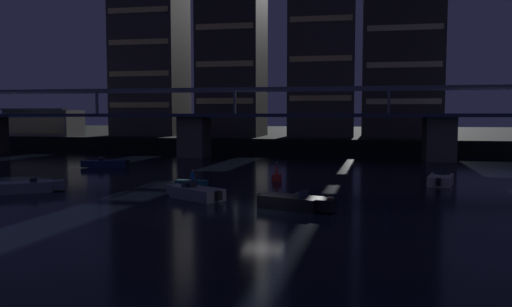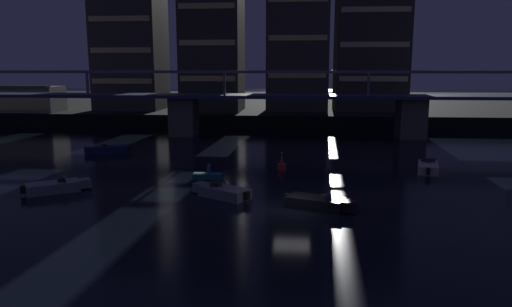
% 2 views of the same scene
% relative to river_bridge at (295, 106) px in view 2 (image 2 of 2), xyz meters
% --- Properties ---
extents(ground_plane, '(400.00, 400.00, 0.00)m').
position_rel_river_bridge_xyz_m(ground_plane, '(0.00, -36.38, -4.36)').
color(ground_plane, black).
extents(far_riverbank, '(240.00, 80.00, 2.20)m').
position_rel_river_bridge_xyz_m(far_riverbank, '(0.00, 48.01, -3.26)').
color(far_riverbank, black).
rests_on(far_riverbank, ground).
extents(river_bridge, '(103.01, 6.40, 9.38)m').
position_rel_river_bridge_xyz_m(river_bridge, '(0.00, 0.00, 0.00)').
color(river_bridge, '#605B51').
rests_on(river_bridge, ground).
extents(tower_west_low, '(11.66, 10.49, 27.08)m').
position_rel_river_bridge_xyz_m(tower_west_low, '(-30.35, 19.05, 11.23)').
color(tower_west_low, '#423D38').
rests_on(tower_west_low, far_riverbank).
extents(tower_west_tall, '(10.11, 11.21, 29.69)m').
position_rel_river_bridge_xyz_m(tower_west_tall, '(-14.60, 16.42, 12.54)').
color(tower_west_tall, '#38332D').
rests_on(tower_west_tall, far_riverbank).
extents(tower_central, '(10.80, 9.76, 32.07)m').
position_rel_river_bridge_xyz_m(tower_central, '(0.19, 19.74, 13.73)').
color(tower_central, '#423D38').
rests_on(tower_central, far_riverbank).
extents(tower_east_tall, '(12.52, 8.45, 29.26)m').
position_rel_river_bridge_xyz_m(tower_east_tall, '(13.18, 19.82, 12.32)').
color(tower_east_tall, '#38332D').
rests_on(tower_east_tall, far_riverbank).
extents(waterfront_pavilion, '(12.40, 7.40, 4.70)m').
position_rel_river_bridge_xyz_m(waterfront_pavilion, '(-47.14, 11.91, 0.08)').
color(waterfront_pavilion, '#B2AD9E').
rests_on(waterfront_pavilion, far_riverbank).
extents(speedboat_near_left, '(5.12, 3.00, 1.16)m').
position_rel_river_bridge_xyz_m(speedboat_near_left, '(-21.46, -15.31, -3.94)').
color(speedboat_near_left, '#19234C').
rests_on(speedboat_near_left, ground).
extents(speedboat_near_center, '(4.75, 3.89, 1.16)m').
position_rel_river_bridge_xyz_m(speedboat_near_center, '(-18.75, -32.87, -3.94)').
color(speedboat_near_center, gray).
rests_on(speedboat_near_center, ground).
extents(speedboat_near_right, '(2.70, 5.20, 1.16)m').
position_rel_river_bridge_xyz_m(speedboat_near_right, '(12.75, -22.44, -3.94)').
color(speedboat_near_right, beige).
rests_on(speedboat_near_right, ground).
extents(speedboat_mid_left, '(5.09, 3.07, 1.16)m').
position_rel_river_bridge_xyz_m(speedboat_mid_left, '(1.84, -35.69, -3.94)').
color(speedboat_mid_left, black).
rests_on(speedboat_mid_left, ground).
extents(speedboat_mid_center, '(4.84, 3.69, 1.16)m').
position_rel_river_bridge_xyz_m(speedboat_mid_center, '(-5.36, -33.27, -3.94)').
color(speedboat_mid_center, gray).
rests_on(speedboat_mid_center, ground).
extents(channel_buoy, '(0.90, 0.90, 1.76)m').
position_rel_river_bridge_xyz_m(channel_buoy, '(-1.16, -22.99, -3.88)').
color(channel_buoy, red).
rests_on(channel_buoy, ground).
extents(dinghy_with_paddler, '(2.63, 2.40, 1.36)m').
position_rel_river_bridge_xyz_m(dinghy_with_paddler, '(-7.58, -27.32, -4.08)').
color(dinghy_with_paddler, '#196066').
rests_on(dinghy_with_paddler, ground).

